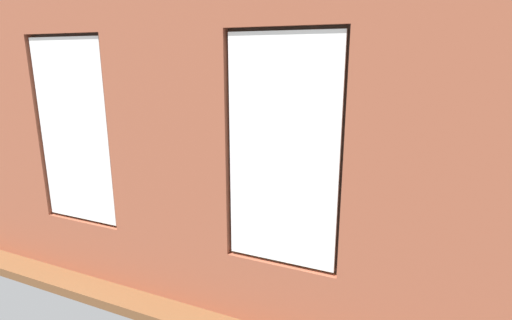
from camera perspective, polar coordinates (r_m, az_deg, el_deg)
ground_plane at (r=6.34m, az=2.10°, el=-7.63°), size 6.29×5.82×0.10m
brick_wall_with_windows at (r=3.73m, az=-12.43°, el=2.18°), size 5.69×0.30×3.16m
white_wall_right at (r=7.28m, az=-19.43°, el=7.70°), size 0.10×4.82×3.16m
couch_by_window at (r=4.96m, az=-12.87°, el=-9.78°), size 2.05×0.87×0.80m
couch_left at (r=5.74m, az=22.23°, el=-7.12°), size 0.88×2.02×0.80m
coffee_table at (r=6.60m, az=1.34°, el=-2.65°), size 1.27×0.78×0.45m
cup_ceramic at (r=6.61m, az=-2.09°, el=-1.62°), size 0.09×0.09×0.10m
candle_jar at (r=6.56m, az=4.62°, el=-1.69°), size 0.08×0.08×0.12m
table_plant_small at (r=6.69m, az=0.42°, el=-0.79°), size 0.15×0.15×0.23m
remote_black at (r=6.58m, az=1.35°, el=-2.07°), size 0.15×0.16×0.02m
remote_gray at (r=6.44m, az=1.72°, el=-2.44°), size 0.17×0.07×0.02m
media_console at (r=7.59m, az=-15.16°, el=-1.78°), size 0.91×0.42×0.55m
tv_flatscreen at (r=7.45m, az=-15.45°, el=2.63°), size 0.93×0.20×0.64m
papasan_chair at (r=8.16m, az=-0.41°, el=1.15°), size 1.18×1.18×0.72m
potted_plant_corner_near_left at (r=7.60m, az=24.12°, el=-1.03°), size 0.42×0.42×0.71m
potted_plant_mid_room_small at (r=6.74m, az=10.77°, el=-1.69°), size 0.51×0.51×0.76m
potted_plant_foreground_right at (r=8.71m, az=-6.66°, el=3.17°), size 0.91×1.00×1.55m
potted_plant_between_couches at (r=4.19m, az=4.03°, el=-8.89°), size 0.85×0.81×1.05m
potted_plant_by_left_couch at (r=7.12m, az=19.60°, el=-2.11°), size 0.32×0.32×0.62m
potted_plant_corner_far_left at (r=3.87m, az=23.67°, el=-12.97°), size 0.58×0.58×0.98m
potted_plant_near_tv at (r=6.50m, az=-16.60°, el=-1.82°), size 0.73×0.73×1.23m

